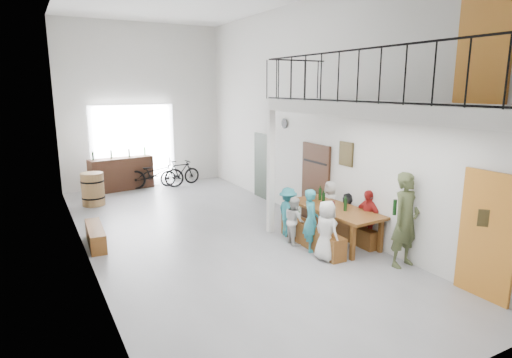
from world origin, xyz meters
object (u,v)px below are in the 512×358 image
tasting_table (335,211)px  side_bench (96,236)px  host_standing (406,220)px  bicycle_near (155,174)px  serving_counter (122,174)px  bench_inner (311,236)px  oak_barrel (93,189)px

tasting_table → side_bench: tasting_table is taller
host_standing → bicycle_near: size_ratio=0.95×
serving_counter → host_standing: (3.46, -9.03, 0.37)m
bicycle_near → tasting_table: bearing=-149.1°
tasting_table → bench_inner: size_ratio=1.15×
side_bench → host_standing: (5.05, -4.00, 0.71)m
bench_inner → side_bench: bench_inner is taller
bench_inner → bicycle_near: bicycle_near is taller
bench_inner → bicycle_near: size_ratio=1.06×
oak_barrel → serving_counter: bearing=54.5°
tasting_table → serving_counter: size_ratio=1.14×
bench_inner → oak_barrel: 6.82m
side_bench → tasting_table: bearing=-26.3°
side_bench → bicycle_near: bicycle_near is taller
side_bench → host_standing: size_ratio=0.79×
tasting_table → bench_inner: bearing=177.7°
bench_inner → side_bench: bearing=152.4°
bench_inner → serving_counter: serving_counter is taller
host_standing → oak_barrel: bearing=115.9°
tasting_table → bench_inner: 0.78m
side_bench → oak_barrel: bearing=82.6°
bench_inner → tasting_table: bearing=3.0°
oak_barrel → bicycle_near: bearing=29.9°
serving_counter → bicycle_near: bearing=-28.5°
bench_inner → bicycle_near: bearing=103.9°
oak_barrel → host_standing: bearing=-58.2°
tasting_table → bicycle_near: bicycle_near is taller
bench_inner → bicycle_near: 7.17m
side_bench → serving_counter: 5.29m
tasting_table → host_standing: 1.72m
tasting_table → serving_counter: serving_counter is taller
side_bench → host_standing: host_standing is taller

